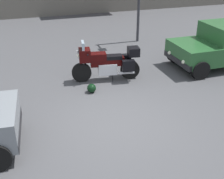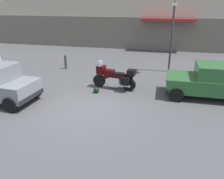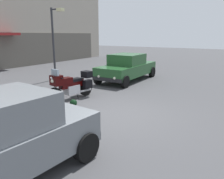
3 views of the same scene
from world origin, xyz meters
The scene contains 3 objects.
ground_plane centered at (0.00, 0.00, 0.00)m, with size 80.00×80.00×0.00m, color #424244.
motorcycle centered at (0.61, 2.62, 0.62)m, with size 2.25×0.92×1.36m.
helmet centered at (-0.13, 1.89, 0.14)m, with size 0.28×0.28×0.28m, color black.
Camera 1 is at (-2.07, -6.06, 4.16)m, focal length 47.60 mm.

